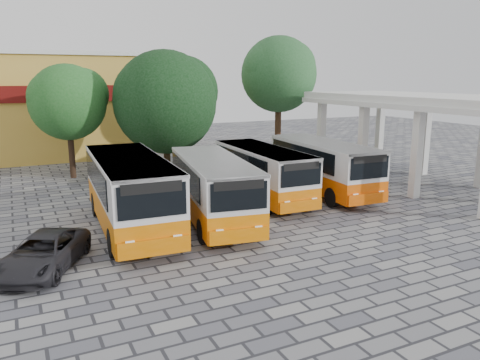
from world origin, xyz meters
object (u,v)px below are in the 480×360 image
bus_far_right (323,164)px  parked_car (43,253)px  bus_centre_left (214,186)px  bus_centre_right (263,170)px  bus_far_left (130,189)px

bus_far_right → parked_car: 15.56m
bus_centre_left → parked_car: 7.77m
parked_car → bus_centre_right: bearing=51.1°
bus_far_right → bus_centre_left: bearing=-160.6°
bus_centre_right → bus_far_right: (3.70, -0.25, 0.07)m
bus_centre_right → parked_car: size_ratio=1.80×
bus_centre_left → parked_car: bus_centre_left is taller
bus_far_right → parked_car: bus_far_right is taller
bus_far_left → parked_car: (-3.68, -2.88, -1.22)m
bus_centre_right → bus_far_right: size_ratio=0.95×
bus_far_left → bus_centre_left: bearing=-3.8°
bus_far_left → bus_centre_right: size_ratio=1.14×
bus_far_right → parked_car: bearing=-159.3°
bus_far_left → bus_far_right: 11.27m
bus_far_left → bus_centre_right: bearing=18.0°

